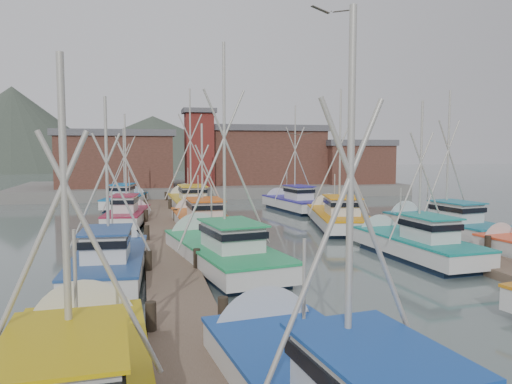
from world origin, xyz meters
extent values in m
plane|color=#4D5C5A|center=(0.00, 0.00, 0.00)|extent=(260.00, 260.00, 0.00)
cube|color=brown|center=(-7.00, 4.00, 0.20)|extent=(2.20, 46.00, 0.40)
cylinder|color=black|center=(-8.00, -9.00, 0.45)|extent=(0.30, 0.30, 1.50)
cylinder|color=black|center=(-8.00, -2.00, 0.45)|extent=(0.30, 0.30, 1.50)
cylinder|color=black|center=(-8.00, 5.00, 0.45)|extent=(0.30, 0.30, 1.50)
cylinder|color=black|center=(-8.00, 12.00, 0.45)|extent=(0.30, 0.30, 1.50)
cylinder|color=black|center=(-8.00, 19.00, 0.45)|extent=(0.30, 0.30, 1.50)
cylinder|color=black|center=(-8.00, 26.00, 0.45)|extent=(0.30, 0.30, 1.50)
cylinder|color=black|center=(-6.00, -9.00, 0.45)|extent=(0.30, 0.30, 1.50)
cylinder|color=black|center=(-6.00, -2.00, 0.45)|extent=(0.30, 0.30, 1.50)
cylinder|color=black|center=(-6.00, 5.00, 0.45)|extent=(0.30, 0.30, 1.50)
cylinder|color=black|center=(-6.00, 12.00, 0.45)|extent=(0.30, 0.30, 1.50)
cylinder|color=black|center=(-6.00, 19.00, 0.45)|extent=(0.30, 0.30, 1.50)
cylinder|color=black|center=(-6.00, 26.00, 0.45)|extent=(0.30, 0.30, 1.50)
cube|color=brown|center=(7.00, 4.00, 0.20)|extent=(2.20, 46.00, 0.40)
cylinder|color=black|center=(6.00, -2.00, 0.45)|extent=(0.30, 0.30, 1.50)
cylinder|color=black|center=(6.00, 5.00, 0.45)|extent=(0.30, 0.30, 1.50)
cylinder|color=black|center=(6.00, 12.00, 0.45)|extent=(0.30, 0.30, 1.50)
cylinder|color=black|center=(6.00, 19.00, 0.45)|extent=(0.30, 0.30, 1.50)
cylinder|color=black|center=(6.00, 26.00, 0.45)|extent=(0.30, 0.30, 1.50)
cylinder|color=black|center=(8.00, -2.00, 0.45)|extent=(0.30, 0.30, 1.50)
cylinder|color=black|center=(8.00, 5.00, 0.45)|extent=(0.30, 0.30, 1.50)
cylinder|color=black|center=(8.00, 12.00, 0.45)|extent=(0.30, 0.30, 1.50)
cylinder|color=black|center=(8.00, 19.00, 0.45)|extent=(0.30, 0.30, 1.50)
cylinder|color=black|center=(8.00, 26.00, 0.45)|extent=(0.30, 0.30, 1.50)
cube|color=slate|center=(0.00, 37.00, 0.60)|extent=(44.00, 16.00, 1.20)
cube|color=brown|center=(-11.00, 35.00, 3.95)|extent=(12.00, 8.00, 5.50)
cube|color=slate|center=(-11.00, 35.00, 7.05)|extent=(12.72, 8.48, 0.70)
cube|color=brown|center=(6.00, 37.00, 4.30)|extent=(14.00, 9.00, 6.20)
cube|color=slate|center=(6.00, 37.00, 7.75)|extent=(14.84, 9.54, 0.70)
cube|color=brown|center=(17.00, 34.00, 3.45)|extent=(8.00, 6.00, 4.50)
cube|color=slate|center=(17.00, 34.00, 6.05)|extent=(8.48, 6.36, 0.70)
cube|color=maroon|center=(-2.00, 33.00, 5.20)|extent=(3.00, 3.00, 8.00)
cube|color=slate|center=(-2.00, 33.00, 9.45)|extent=(3.60, 3.60, 0.50)
cone|color=#444E41|center=(-40.00, 115.00, 0.00)|extent=(110.00, 110.00, 42.00)
cone|color=#444E41|center=(-5.00, 130.00, 0.00)|extent=(140.00, 140.00, 30.00)
cone|color=#444E41|center=(35.00, 120.00, 0.00)|extent=(90.00, 90.00, 24.00)
cone|color=silver|center=(-5.28, -10.16, 0.55)|extent=(2.89, 1.44, 2.78)
cube|color=black|center=(-4.59, -15.63, 1.88)|extent=(2.26, 3.15, 0.28)
cube|color=#1645A1|center=(-4.59, -15.63, 2.24)|extent=(2.40, 3.34, 0.07)
cylinder|color=#B0ACA1|center=(-4.70, -14.75, 4.42)|extent=(0.14, 0.14, 6.65)
cylinder|color=#B0ACA1|center=(-5.27, -14.82, 3.64)|extent=(2.38, 0.39, 5.20)
cylinder|color=#B0ACA1|center=(-4.14, -14.68, 3.64)|extent=(2.38, 0.39, 5.20)
cylinder|color=#B0ACA1|center=(-4.93, -12.98, 2.30)|extent=(0.08, 0.08, 2.48)
cube|color=#BFA109|center=(-9.53, -13.03, 1.08)|extent=(3.50, 9.23, 0.10)
cone|color=silver|center=(-9.77, -8.54, 0.55)|extent=(2.86, 1.25, 2.80)
cube|color=silver|center=(-9.47, -14.10, 1.65)|extent=(1.96, 2.79, 1.10)
cube|color=black|center=(-9.47, -14.10, 1.88)|extent=(2.09, 3.07, 0.28)
cube|color=#BFA109|center=(-9.47, -14.10, 2.24)|extent=(2.21, 3.25, 0.07)
cylinder|color=#B0ACA1|center=(-9.52, -13.21, 4.09)|extent=(0.14, 0.14, 5.97)
cylinder|color=#B0ACA1|center=(-10.13, -13.24, 3.38)|extent=(2.16, 0.22, 4.68)
cylinder|color=#B0ACA1|center=(-8.90, -13.17, 3.38)|extent=(2.16, 0.22, 4.68)
cylinder|color=#B0ACA1|center=(-9.61, -11.41, 2.30)|extent=(0.08, 0.08, 2.70)
cube|color=#0E1C31|center=(-4.68, -0.78, 0.05)|extent=(4.15, 8.71, 0.70)
cube|color=silver|center=(-4.68, -0.78, 0.70)|extent=(4.71, 9.90, 0.80)
cube|color=#1F9D58|center=(-4.68, -0.78, 1.08)|extent=(4.82, 10.01, 0.10)
cone|color=silver|center=(-5.51, 3.90, 0.55)|extent=(3.12, 1.60, 2.97)
cube|color=silver|center=(-4.48, -1.90, 1.65)|extent=(2.39, 3.14, 1.10)
cube|color=black|center=(-4.48, -1.90, 1.88)|extent=(2.56, 3.44, 0.28)
cube|color=#1F9D58|center=(-4.48, -1.90, 2.24)|extent=(2.72, 3.65, 0.07)
cylinder|color=#B0ACA1|center=(-4.64, -0.96, 5.53)|extent=(0.15, 0.15, 8.85)
cylinder|color=#B0ACA1|center=(-5.24, -1.07, 4.49)|extent=(3.12, 0.65, 6.92)
cylinder|color=#B0ACA1|center=(-4.04, -0.86, 4.49)|extent=(3.12, 0.65, 6.92)
cylinder|color=#B0ACA1|center=(-4.98, 0.91, 2.30)|extent=(0.09, 0.09, 2.65)
cube|color=#0E1C31|center=(4.75, -1.09, 0.05)|extent=(2.86, 7.12, 0.70)
cube|color=silver|center=(4.75, -1.09, 0.70)|extent=(3.24, 8.09, 0.80)
cube|color=#14897F|center=(4.75, -1.09, 1.08)|extent=(3.33, 8.18, 0.10)
cone|color=silver|center=(4.41, 2.85, 0.55)|extent=(2.55, 1.31, 2.47)
cube|color=silver|center=(4.83, -2.03, 1.65)|extent=(1.79, 2.50, 1.10)
cube|color=black|center=(4.83, -2.03, 1.88)|extent=(1.92, 2.74, 0.28)
cube|color=#14897F|center=(4.83, -2.03, 2.24)|extent=(2.03, 2.91, 0.07)
cylinder|color=#B0ACA1|center=(4.76, -1.24, 4.36)|extent=(0.12, 0.12, 6.53)
cylinder|color=#B0ACA1|center=(4.26, -1.29, 3.60)|extent=(2.33, 0.28, 5.10)
cylinder|color=#B0ACA1|center=(5.26, -1.20, 3.60)|extent=(2.33, 0.28, 5.10)
cylinder|color=#B0ACA1|center=(4.62, 0.33, 2.30)|extent=(0.07, 0.07, 2.20)
cube|color=#0E1C31|center=(-9.54, -1.73, 0.05)|extent=(2.61, 7.27, 0.70)
cube|color=silver|center=(-9.54, -1.73, 0.70)|extent=(2.97, 8.26, 0.80)
cube|color=navy|center=(-9.54, -1.73, 1.08)|extent=(3.05, 8.34, 0.10)
cone|color=silver|center=(-9.38, 2.35, 0.55)|extent=(2.59, 1.20, 2.55)
cube|color=silver|center=(-9.58, -2.70, 1.65)|extent=(1.74, 2.51, 1.10)
cube|color=black|center=(-9.58, -2.70, 1.88)|extent=(1.85, 2.76, 0.28)
cube|color=navy|center=(-9.58, -2.70, 2.24)|extent=(1.97, 2.93, 0.07)
cylinder|color=#B0ACA1|center=(-9.55, -1.89, 4.27)|extent=(0.13, 0.13, 6.34)
cylinder|color=#B0ACA1|center=(-10.11, -1.87, 3.53)|extent=(2.28, 0.18, 4.96)
cylinder|color=#B0ACA1|center=(-8.99, -1.91, 3.53)|extent=(2.28, 0.18, 4.96)
cylinder|color=#B0ACA1|center=(-9.48, -0.26, 2.30)|extent=(0.07, 0.07, 2.45)
cone|color=silver|center=(9.21, -0.68, 0.55)|extent=(2.43, 1.43, 2.30)
cube|color=#0E1C31|center=(-4.48, 9.14, 0.05)|extent=(2.95, 8.26, 0.70)
cube|color=silver|center=(-4.48, 9.14, 0.70)|extent=(3.35, 9.38, 0.80)
cube|color=#D55B13|center=(-4.48, 9.14, 1.08)|extent=(3.45, 9.48, 0.10)
cone|color=silver|center=(-4.64, 13.78, 0.55)|extent=(2.94, 1.20, 2.90)
cube|color=silver|center=(-4.44, 8.03, 1.65)|extent=(1.97, 2.85, 1.10)
cube|color=black|center=(-4.44, 8.03, 1.88)|extent=(2.10, 3.13, 0.28)
cube|color=#D55B13|center=(-4.44, 8.03, 2.24)|extent=(2.23, 3.32, 0.07)
cylinder|color=#B0ACA1|center=(-4.47, 8.95, 4.03)|extent=(0.13, 0.13, 5.85)
cylinder|color=#B0ACA1|center=(-5.06, 8.93, 3.34)|extent=(2.11, 0.17, 4.58)
cylinder|color=#B0ACA1|center=(-3.88, 8.97, 3.34)|extent=(2.11, 0.17, 4.58)
cylinder|color=#B0ACA1|center=(-4.54, 10.81, 2.30)|extent=(0.08, 0.08, 2.59)
cube|color=#0E1C31|center=(4.72, 8.75, 0.05)|extent=(4.26, 8.54, 0.70)
cube|color=silver|center=(4.72, 8.75, 0.70)|extent=(4.84, 9.70, 0.80)
cube|color=orange|center=(4.72, 8.75, 1.08)|extent=(4.94, 9.81, 0.10)
cone|color=silver|center=(5.66, 13.29, 0.55)|extent=(3.06, 1.66, 2.90)
cube|color=silver|center=(4.50, 7.65, 1.65)|extent=(2.40, 3.11, 1.10)
cube|color=black|center=(4.50, 7.65, 1.88)|extent=(2.57, 3.40, 0.28)
cube|color=orange|center=(4.50, 7.65, 2.24)|extent=(2.73, 3.61, 0.07)
cylinder|color=#B0ACA1|center=(4.69, 8.56, 5.20)|extent=(0.15, 0.15, 8.20)
cylinder|color=#B0ACA1|center=(4.10, 8.68, 4.24)|extent=(2.88, 0.69, 6.41)
cylinder|color=#B0ACA1|center=(5.27, 8.44, 4.24)|extent=(2.88, 0.69, 6.41)
cylinder|color=#B0ACA1|center=(5.06, 10.38, 2.30)|extent=(0.09, 0.09, 2.59)
cube|color=#0E1C31|center=(-9.26, 12.82, 0.05)|extent=(2.83, 6.50, 0.70)
cube|color=silver|center=(-9.26, 12.82, 0.70)|extent=(3.21, 7.39, 0.80)
cube|color=maroon|center=(-9.26, 12.82, 1.08)|extent=(3.29, 7.46, 0.10)
cone|color=silver|center=(-8.81, 16.37, 0.55)|extent=(2.35, 1.37, 2.23)
cube|color=silver|center=(-9.37, 11.97, 1.65)|extent=(1.70, 2.31, 1.10)
cube|color=black|center=(-9.37, 11.97, 1.88)|extent=(1.82, 2.53, 0.28)
cube|color=maroon|center=(-9.37, 11.97, 2.24)|extent=(1.93, 2.69, 0.07)
cylinder|color=#B0ACA1|center=(-9.28, 12.68, 4.42)|extent=(0.12, 0.12, 6.63)
cylinder|color=#B0ACA1|center=(-9.77, 12.74, 3.64)|extent=(2.36, 0.38, 5.18)
cylinder|color=#B0ACA1|center=(-8.79, 12.62, 3.64)|extent=(2.36, 0.38, 5.18)
cylinder|color=#B0ACA1|center=(-9.10, 14.10, 2.30)|extent=(0.07, 0.07, 2.14)
cube|color=#0E1C31|center=(9.73, 4.23, 0.05)|extent=(3.58, 7.67, 0.70)
cube|color=silver|center=(9.73, 4.23, 0.70)|extent=(4.07, 8.71, 0.80)
cube|color=teal|center=(9.73, 4.23, 1.08)|extent=(4.17, 8.81, 0.10)
cone|color=silver|center=(9.06, 8.37, 0.55)|extent=(2.79, 1.51, 2.65)
cube|color=silver|center=(9.90, 3.24, 1.65)|extent=(2.09, 2.76, 1.10)
cube|color=black|center=(9.90, 3.24, 1.88)|extent=(2.24, 3.02, 0.28)
cube|color=teal|center=(9.90, 3.24, 2.24)|extent=(2.38, 3.21, 0.07)
cylinder|color=#B0ACA1|center=(9.76, 4.07, 4.96)|extent=(0.14, 0.14, 7.72)
cylinder|color=#B0ACA1|center=(9.21, 3.97, 4.05)|extent=(2.73, 0.53, 6.04)
cylinder|color=#B0ACA1|center=(10.32, 4.16, 4.05)|extent=(2.73, 0.53, 6.04)
cylinder|color=#B0ACA1|center=(9.49, 5.72, 2.30)|extent=(0.08, 0.08, 2.45)
cube|color=#0E1C31|center=(-4.12, 20.78, 0.05)|extent=(3.07, 8.59, 0.70)
cube|color=silver|center=(-4.12, 20.78, 0.70)|extent=(3.49, 9.77, 0.80)
cube|color=gold|center=(-4.12, 20.78, 1.08)|extent=(3.58, 9.87, 0.10)
cone|color=silver|center=(-4.29, 25.61, 0.55)|extent=(3.06, 1.21, 3.02)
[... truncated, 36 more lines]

